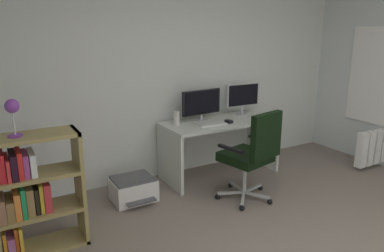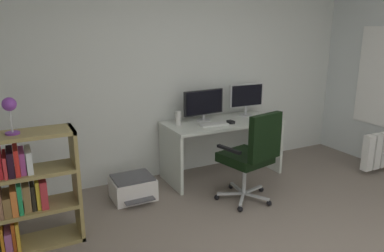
% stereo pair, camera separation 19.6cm
% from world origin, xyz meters
% --- Properties ---
extents(wall_back, '(5.17, 0.10, 2.53)m').
position_xyz_m(wall_back, '(0.00, 2.63, 1.26)').
color(wall_back, silver).
rests_on(wall_back, ground).
extents(desk, '(1.47, 0.66, 0.72)m').
position_xyz_m(desk, '(0.44, 2.21, 0.53)').
color(desk, silver).
rests_on(desk, ground).
extents(monitor_main, '(0.56, 0.18, 0.39)m').
position_xyz_m(monitor_main, '(0.23, 2.32, 0.95)').
color(monitor_main, '#B2B5B7').
rests_on(monitor_main, desk).
extents(monitor_secondary, '(0.50, 0.18, 0.42)m').
position_xyz_m(monitor_secondary, '(0.87, 2.32, 0.98)').
color(monitor_secondary, '#B2B5B7').
rests_on(monitor_secondary, desk).
extents(keyboard, '(0.35, 0.15, 0.02)m').
position_xyz_m(keyboard, '(0.24, 2.07, 0.73)').
color(keyboard, silver).
rests_on(keyboard, desk).
extents(computer_mouse, '(0.06, 0.10, 0.03)m').
position_xyz_m(computer_mouse, '(0.47, 2.06, 0.74)').
color(computer_mouse, black).
rests_on(computer_mouse, desk).
extents(desktop_speaker, '(0.07, 0.07, 0.17)m').
position_xyz_m(desktop_speaker, '(-0.14, 2.27, 0.81)').
color(desktop_speaker, silver).
rests_on(desktop_speaker, desk).
extents(office_chair, '(0.63, 0.66, 1.02)m').
position_xyz_m(office_chair, '(0.32, 1.40, 0.57)').
color(office_chair, '#B7BABC').
rests_on(office_chair, ground).
extents(bookshelf, '(0.71, 0.32, 1.03)m').
position_xyz_m(bookshelf, '(-1.87, 1.61, 0.52)').
color(bookshelf, '#95814A').
rests_on(bookshelf, ground).
extents(desk_lamp, '(0.11, 0.11, 0.30)m').
position_xyz_m(desk_lamp, '(-1.92, 1.60, 1.24)').
color(desk_lamp, purple).
rests_on(desk_lamp, bookshelf).
extents(printer, '(0.46, 0.47, 0.26)m').
position_xyz_m(printer, '(-0.79, 2.08, 0.13)').
color(printer, white).
rests_on(printer, ground).
extents(radiator, '(0.83, 0.10, 0.47)m').
position_xyz_m(radiator, '(2.49, 1.36, 0.29)').
color(radiator, white).
rests_on(radiator, ground).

